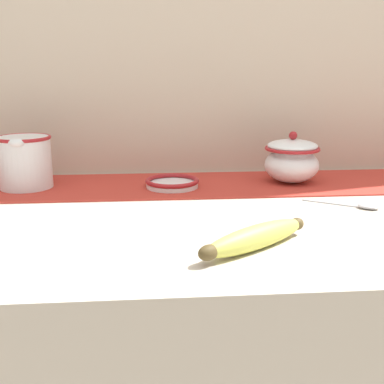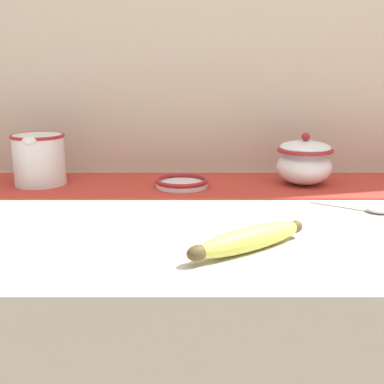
% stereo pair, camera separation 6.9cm
% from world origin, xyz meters
% --- Properties ---
extents(back_wall, '(2.37, 0.04, 2.40)m').
position_xyz_m(back_wall, '(0.00, 0.38, 1.20)').
color(back_wall, beige).
rests_on(back_wall, ground_plane).
extents(table_runner, '(1.45, 0.26, 0.00)m').
position_xyz_m(table_runner, '(0.00, 0.22, 0.86)').
color(table_runner, '#B23328').
rests_on(table_runner, countertop).
extents(cream_pitcher, '(0.12, 0.15, 0.12)m').
position_xyz_m(cream_pitcher, '(-0.41, 0.22, 0.93)').
color(cream_pitcher, white).
rests_on(cream_pitcher, countertop).
extents(sugar_bowl, '(0.13, 0.13, 0.12)m').
position_xyz_m(sugar_bowl, '(0.21, 0.22, 0.92)').
color(sugar_bowl, white).
rests_on(sugar_bowl, countertop).
extents(small_dish, '(0.13, 0.13, 0.02)m').
position_xyz_m(small_dish, '(-0.08, 0.19, 0.87)').
color(small_dish, white).
rests_on(small_dish, countertop).
extents(banana, '(0.20, 0.16, 0.04)m').
position_xyz_m(banana, '(0.03, -0.21, 0.88)').
color(banana, '#CCD156').
rests_on(banana, countertop).
extents(spoon, '(0.14, 0.10, 0.01)m').
position_xyz_m(spoon, '(0.30, -0.00, 0.87)').
color(spoon, '#B7B7BC').
rests_on(spoon, countertop).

